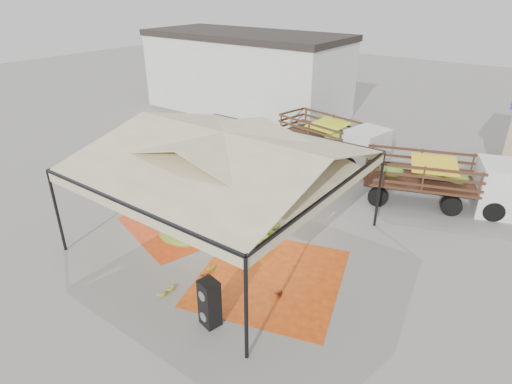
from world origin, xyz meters
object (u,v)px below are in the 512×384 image
Objects in this scene: truck_left at (336,136)px; banana_heap at (213,211)px; truck_right at (447,177)px; vendor at (260,184)px; speaker_stack at (210,303)px.

banana_heap is at bearing -81.92° from truck_left.
truck_right reaches higher than banana_heap.
banana_heap is 9.04m from truck_left.
banana_heap is at bearing 61.66° from vendor.
speaker_stack is (3.50, -4.03, 0.10)m from banana_heap.
truck_left is (0.50, 9.00, 0.64)m from banana_heap.
truck_right is (3.07, 11.01, 0.56)m from speaker_stack.
vendor is at bearing 84.29° from banana_heap.
vendor is 7.64m from truck_right.
truck_left is at bearing 141.65° from truck_right.
banana_heap is at bearing 143.80° from speaker_stack.
speaker_stack is at bearing -49.06° from banana_heap.
vendor is (0.27, 2.69, 0.19)m from banana_heap.
banana_heap is 9.61m from truck_right.
speaker_stack is 0.22× the size of truck_right.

